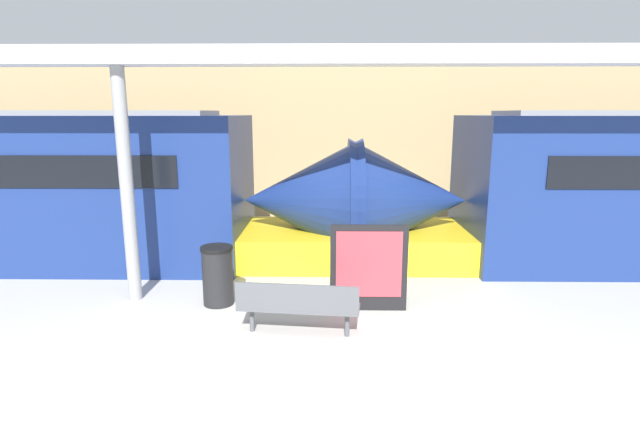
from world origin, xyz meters
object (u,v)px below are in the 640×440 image
object	(u,v)px
poster_board	(369,268)
support_column_near	(127,188)
train_right	(0,191)
trash_bin	(218,275)
bench_near	(298,304)

from	to	relation	value
poster_board	support_column_near	xyz separation A→B (m)	(-3.99, 0.44, 1.22)
train_right	poster_board	xyz separation A→B (m)	(7.75, -2.88, -0.79)
support_column_near	trash_bin	bearing A→B (deg)	-7.99
train_right	bench_near	xyz separation A→B (m)	(6.66, -3.87, -1.03)
bench_near	poster_board	bearing A→B (deg)	48.50
trash_bin	support_column_near	xyz separation A→B (m)	(-1.49, 0.21, 1.44)
bench_near	trash_bin	world-z (taller)	trash_bin
bench_near	support_column_near	distance (m)	3.55
train_right	trash_bin	xyz separation A→B (m)	(5.25, -2.65, -1.01)
trash_bin	poster_board	world-z (taller)	poster_board
bench_near	poster_board	distance (m)	1.49
train_right	support_column_near	distance (m)	4.50
trash_bin	train_right	bearing A→B (deg)	153.24
train_right	poster_board	size ratio (longest dim) A/B	10.85
bench_near	poster_board	size ratio (longest dim) A/B	1.26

